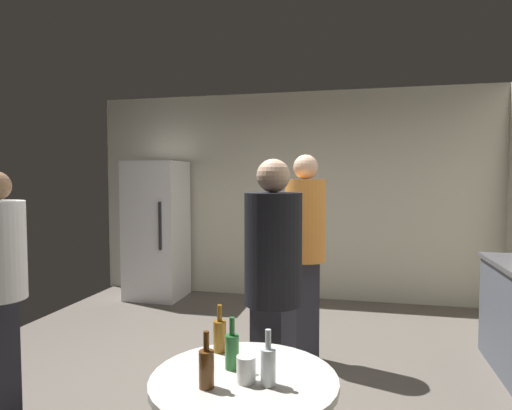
# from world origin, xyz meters

# --- Properties ---
(ground_plane) EXTENTS (5.20, 5.20, 0.10)m
(ground_plane) POSITION_xyz_m (0.00, 0.00, -0.05)
(ground_plane) COLOR #5B544C
(wall_back) EXTENTS (5.32, 0.06, 2.70)m
(wall_back) POSITION_xyz_m (0.00, 2.63, 1.35)
(wall_back) COLOR beige
(wall_back) RESTS_ON ground_plane
(refrigerator) EXTENTS (0.70, 0.68, 1.80)m
(refrigerator) POSITION_xyz_m (-1.71, 2.20, 0.90)
(refrigerator) COLOR white
(refrigerator) RESTS_ON ground_plane
(foreground_table) EXTENTS (0.80, 0.80, 0.73)m
(foreground_table) POSITION_xyz_m (0.42, -1.40, 0.63)
(foreground_table) COLOR beige
(foreground_table) RESTS_ON ground_plane
(beer_bottle_amber) EXTENTS (0.06, 0.06, 0.23)m
(beer_bottle_amber) POSITION_xyz_m (0.23, -1.17, 0.82)
(beer_bottle_amber) COLOR #8C5919
(beer_bottle_amber) RESTS_ON foreground_table
(beer_bottle_brown) EXTENTS (0.06, 0.06, 0.23)m
(beer_bottle_brown) POSITION_xyz_m (0.30, -1.53, 0.82)
(beer_bottle_brown) COLOR #593314
(beer_bottle_brown) RESTS_ON foreground_table
(beer_bottle_green) EXTENTS (0.06, 0.06, 0.23)m
(beer_bottle_green) POSITION_xyz_m (0.35, -1.34, 0.82)
(beer_bottle_green) COLOR #26662D
(beer_bottle_green) RESTS_ON foreground_table
(beer_bottle_clear) EXTENTS (0.06, 0.06, 0.23)m
(beer_bottle_clear) POSITION_xyz_m (0.53, -1.46, 0.82)
(beer_bottle_clear) COLOR silver
(beer_bottle_clear) RESTS_ON foreground_table
(plastic_cup_white) EXTENTS (0.08, 0.08, 0.11)m
(plastic_cup_white) POSITION_xyz_m (0.44, -1.45, 0.79)
(plastic_cup_white) COLOR white
(plastic_cup_white) RESTS_ON foreground_table
(person_in_orange_shirt) EXTENTS (0.43, 0.43, 1.78)m
(person_in_orange_shirt) POSITION_xyz_m (0.44, 0.55, 1.04)
(person_in_orange_shirt) COLOR #2D2D38
(person_in_orange_shirt) RESTS_ON ground_plane
(person_in_black_shirt) EXTENTS (0.44, 0.44, 1.69)m
(person_in_black_shirt) POSITION_xyz_m (0.40, -0.63, 0.99)
(person_in_black_shirt) COLOR #2D2D38
(person_in_black_shirt) RESTS_ON ground_plane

